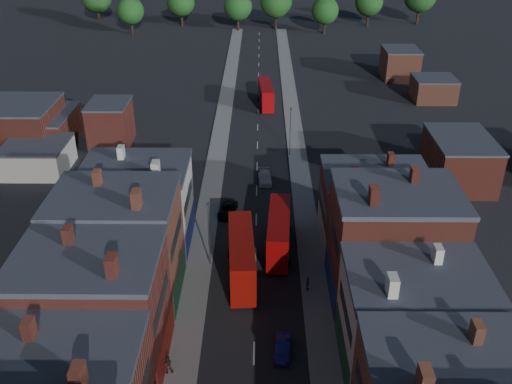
{
  "coord_description": "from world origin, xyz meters",
  "views": [
    {
      "loc": [
        0.54,
        -23.56,
        38.71
      ],
      "look_at": [
        0.0,
        37.18,
        5.67
      ],
      "focal_mm": 40.0,
      "sensor_mm": 36.0,
      "label": 1
    }
  ],
  "objects_px": {
    "bus_2": "(266,94)",
    "ped_3": "(308,283)",
    "car_2": "(228,210)",
    "car_3": "(265,177)",
    "car_1": "(283,348)",
    "bus_0": "(242,256)",
    "ped_1": "(168,364)",
    "bus_1": "(279,232)"
  },
  "relations": [
    {
      "from": "ped_1",
      "to": "ped_3",
      "type": "height_order",
      "value": "ped_1"
    },
    {
      "from": "bus_0",
      "to": "car_2",
      "type": "relative_size",
      "value": 2.56
    },
    {
      "from": "bus_2",
      "to": "car_2",
      "type": "distance_m",
      "value": 41.97
    },
    {
      "from": "bus_2",
      "to": "car_3",
      "type": "distance_m",
      "value": 32.33
    },
    {
      "from": "bus_0",
      "to": "ped_3",
      "type": "bearing_deg",
      "value": -22.31
    },
    {
      "from": "car_1",
      "to": "bus_1",
      "type": "bearing_deg",
      "value": 95.11
    },
    {
      "from": "bus_0",
      "to": "ped_1",
      "type": "relative_size",
      "value": 6.42
    },
    {
      "from": "bus_0",
      "to": "car_3",
      "type": "bearing_deg",
      "value": 79.69
    },
    {
      "from": "bus_0",
      "to": "car_1",
      "type": "height_order",
      "value": "bus_0"
    },
    {
      "from": "car_2",
      "to": "ped_1",
      "type": "xyz_separation_m",
      "value": [
        -3.85,
        -28.02,
        0.4
      ]
    },
    {
      "from": "bus_1",
      "to": "ped_1",
      "type": "relative_size",
      "value": 5.98
    },
    {
      "from": "bus_0",
      "to": "car_1",
      "type": "distance_m",
      "value": 12.62
    },
    {
      "from": "ped_1",
      "to": "ped_3",
      "type": "bearing_deg",
      "value": -150.44
    },
    {
      "from": "car_1",
      "to": "car_3",
      "type": "relative_size",
      "value": 0.85
    },
    {
      "from": "bus_2",
      "to": "ped_3",
      "type": "distance_m",
      "value": 57.88
    },
    {
      "from": "car_1",
      "to": "ped_1",
      "type": "relative_size",
      "value": 2.14
    },
    {
      "from": "bus_2",
      "to": "car_2",
      "type": "height_order",
      "value": "bus_2"
    },
    {
      "from": "bus_0",
      "to": "car_1",
      "type": "bearing_deg",
      "value": -74.06
    },
    {
      "from": "ped_3",
      "to": "car_1",
      "type": "bearing_deg",
      "value": 172.64
    },
    {
      "from": "bus_0",
      "to": "car_3",
      "type": "relative_size",
      "value": 2.55
    },
    {
      "from": "bus_0",
      "to": "car_2",
      "type": "bearing_deg",
      "value": 95.9
    },
    {
      "from": "car_1",
      "to": "ped_3",
      "type": "height_order",
      "value": "ped_3"
    },
    {
      "from": "bus_0",
      "to": "car_1",
      "type": "xyz_separation_m",
      "value": [
        4.17,
        -11.73,
        -2.08
      ]
    },
    {
      "from": "car_2",
      "to": "ped_1",
      "type": "height_order",
      "value": "ped_1"
    },
    {
      "from": "bus_2",
      "to": "ped_3",
      "type": "bearing_deg",
      "value": -90.73
    },
    {
      "from": "ped_3",
      "to": "bus_2",
      "type": "bearing_deg",
      "value": 14.4
    },
    {
      "from": "bus_0",
      "to": "car_3",
      "type": "xyz_separation_m",
      "value": [
        2.7,
        23.02,
        -2.05
      ]
    },
    {
      "from": "bus_2",
      "to": "car_1",
      "type": "xyz_separation_m",
      "value": [
        1.17,
        -67.02,
        -1.73
      ]
    },
    {
      "from": "bus_2",
      "to": "ped_3",
      "type": "relative_size",
      "value": 6.42
    },
    {
      "from": "bus_0",
      "to": "bus_2",
      "type": "height_order",
      "value": "bus_0"
    },
    {
      "from": "bus_2",
      "to": "ped_3",
      "type": "height_order",
      "value": "bus_2"
    },
    {
      "from": "bus_2",
      "to": "car_1",
      "type": "distance_m",
      "value": 67.06
    },
    {
      "from": "bus_0",
      "to": "bus_2",
      "type": "relative_size",
      "value": 1.14
    },
    {
      "from": "bus_1",
      "to": "bus_0",
      "type": "bearing_deg",
      "value": -124.91
    },
    {
      "from": "car_2",
      "to": "ped_1",
      "type": "bearing_deg",
      "value": -90.53
    },
    {
      "from": "bus_2",
      "to": "car_3",
      "type": "xyz_separation_m",
      "value": [
        -0.3,
        -32.28,
        -1.7
      ]
    },
    {
      "from": "ped_1",
      "to": "bus_2",
      "type": "bearing_deg",
      "value": -109.78
    },
    {
      "from": "ped_3",
      "to": "bus_0",
      "type": "bearing_deg",
      "value": 81.62
    },
    {
      "from": "car_2",
      "to": "car_3",
      "type": "bearing_deg",
      "value": 69.06
    },
    {
      "from": "car_3",
      "to": "ped_1",
      "type": "distance_m",
      "value": 38.37
    },
    {
      "from": "car_2",
      "to": "bus_0",
      "type": "bearing_deg",
      "value": -73.18
    },
    {
      "from": "car_3",
      "to": "ped_1",
      "type": "xyz_separation_m",
      "value": [
        -8.85,
        -37.33,
        0.37
      ]
    }
  ]
}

